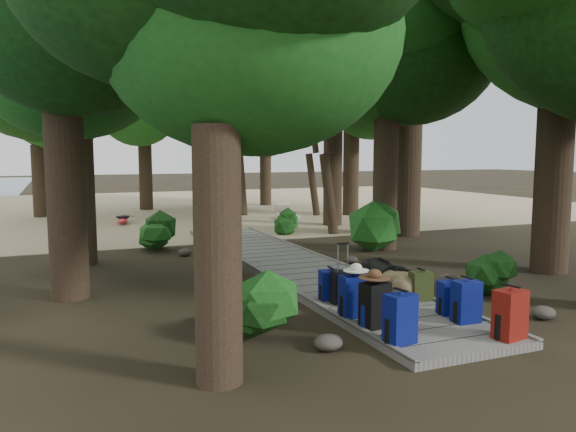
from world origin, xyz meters
name	(u,v)px	position (x,y,z in m)	size (l,w,h in m)	color
ground	(313,278)	(0.00, 0.00, 0.00)	(120.00, 120.00, 0.00)	#2E2617
sand_beach	(169,208)	(0.00, 16.00, 0.01)	(40.00, 22.00, 0.02)	tan
boardwalk	(294,266)	(0.00, 1.00, 0.06)	(2.00, 12.00, 0.12)	slate
backpack_left_a	(400,316)	(-0.78, -4.35, 0.48)	(0.38, 0.27, 0.72)	#030E6E
backpack_left_b	(375,302)	(-0.73, -3.65, 0.47)	(0.38, 0.27, 0.71)	black
backpack_left_c	(353,294)	(-0.77, -3.09, 0.47)	(0.37, 0.27, 0.70)	#030E6E
backpack_left_d	(330,283)	(-0.63, -2.05, 0.39)	(0.36, 0.26, 0.55)	#030E6E
backpack_right_a	(510,312)	(0.66, -4.75, 0.48)	(0.41, 0.29, 0.73)	maroon
backpack_right_b	(466,299)	(0.62, -3.95, 0.46)	(0.37, 0.26, 0.67)	#030E6E
backpack_right_c	(450,296)	(0.66, -3.52, 0.40)	(0.33, 0.24, 0.57)	#030E6E
backpack_right_d	(421,284)	(0.74, -2.67, 0.39)	(0.35, 0.25, 0.53)	#323E17
duffel_right_khaki	(403,283)	(0.66, -2.27, 0.33)	(0.42, 0.63, 0.42)	brown
duffel_right_black	(384,275)	(0.62, -1.72, 0.37)	(0.49, 0.78, 0.49)	black
suitcase_on_boardwalk	(343,287)	(-0.57, -2.37, 0.39)	(0.35, 0.19, 0.55)	black
lone_suitcase_on_sand	(223,219)	(0.30, 7.86, 0.34)	(0.40, 0.23, 0.63)	black
hat_brown	(375,273)	(-0.75, -3.65, 0.89)	(0.44, 0.44, 0.13)	#51351E
hat_white	(356,267)	(-0.72, -3.09, 0.88)	(0.38, 0.38, 0.13)	silver
kayak	(123,219)	(-2.65, 10.71, 0.19)	(0.74, 3.39, 0.34)	#B70F13
sun_lounger	(288,212)	(3.33, 9.47, 0.30)	(0.57, 1.77, 0.57)	silver
tree_right_b	(562,13)	(5.00, -1.38, 5.44)	(6.09, 6.09, 10.88)	black
tree_right_c	(387,73)	(3.25, 2.48, 4.63)	(5.35, 5.35, 9.26)	black
tree_right_d	(410,32)	(5.23, 4.38, 6.18)	(6.74, 6.74, 12.36)	black
tree_right_e	(334,90)	(4.20, 7.41, 4.74)	(5.27, 5.27, 9.49)	black
tree_right_f	(352,101)	(6.41, 10.11, 4.67)	(5.23, 5.23, 9.33)	black
tree_left_a	(215,37)	(-3.19, -4.40, 3.77)	(4.52, 4.52, 7.54)	black
tree_left_b	(59,25)	(-4.65, 0.18, 4.69)	(5.22, 5.22, 9.39)	black
tree_left_c	(78,85)	(-4.27, 3.35, 4.08)	(4.69, 4.69, 8.15)	black
tree_back_a	(144,115)	(-1.10, 15.54, 4.25)	(4.91, 4.91, 8.50)	black
tree_back_b	(202,99)	(1.62, 15.91, 5.06)	(5.67, 5.67, 10.13)	black
tree_back_c	(265,123)	(4.66, 15.58, 3.99)	(4.43, 4.43, 7.98)	black
tree_back_d	(36,122)	(-5.46, 14.15, 3.79)	(4.55, 4.55, 7.58)	black
palm_right_a	(334,113)	(3.38, 5.71, 3.81)	(4.47, 4.47, 7.63)	#133E11
palm_right_b	(314,122)	(5.00, 10.70, 3.82)	(3.95, 3.95, 7.64)	#133E11
palm_right_c	(247,126)	(2.51, 11.91, 3.67)	(4.62, 4.62, 7.35)	#133E11
palm_left_a	(63,125)	(-4.57, 5.92, 3.30)	(4.15, 4.15, 6.60)	#133E11
rock_left_a	(328,342)	(-1.60, -3.95, 0.11)	(0.39, 0.35, 0.21)	#4C473F
rock_left_b	(205,316)	(-2.78, -2.13, 0.09)	(0.33, 0.30, 0.18)	#4C473F
rock_left_c	(222,271)	(-1.73, 0.69, 0.14)	(0.52, 0.47, 0.29)	#4C473F
rock_left_d	(185,252)	(-1.91, 3.48, 0.09)	(0.33, 0.30, 0.18)	#4C473F
rock_right_a	(543,313)	(2.09, -3.97, 0.10)	(0.38, 0.34, 0.21)	#4C473F
rock_right_b	(448,280)	(2.12, -1.64, 0.12)	(0.44, 0.39, 0.24)	#4C473F
rock_right_c	(352,260)	(1.49, 1.05, 0.09)	(0.31, 0.28, 0.17)	#4C473F
shrub_left_a	(253,310)	(-2.40, -3.26, 0.44)	(0.98, 0.98, 0.88)	#184F17
shrub_left_b	(220,256)	(-1.67, 1.11, 0.39)	(0.87, 0.87, 0.78)	#184F17
shrub_left_c	(156,232)	(-2.43, 4.61, 0.48)	(1.06, 1.06, 0.96)	#184F17
shrub_right_a	(491,274)	(2.32, -2.55, 0.41)	(0.91, 0.91, 0.82)	#184F17
shrub_right_b	(374,226)	(2.87, 2.40, 0.65)	(1.44, 1.44, 1.30)	#184F17
shrub_right_c	(289,223)	(1.95, 5.98, 0.36)	(0.80, 0.80, 0.72)	#184F17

